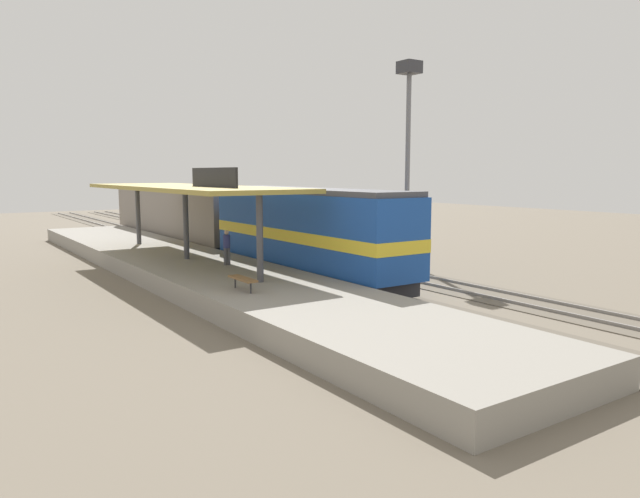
% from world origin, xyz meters
% --- Properties ---
extents(ground_plane, '(120.00, 120.00, 0.00)m').
position_xyz_m(ground_plane, '(2.00, 0.00, 0.00)').
color(ground_plane, '#706656').
extents(track_near, '(3.20, 110.00, 0.16)m').
position_xyz_m(track_near, '(0.00, 0.00, 0.03)').
color(track_near, '#5F5649').
rests_on(track_near, ground).
extents(track_far, '(3.20, 110.00, 0.16)m').
position_xyz_m(track_far, '(4.60, 0.00, 0.03)').
color(track_far, '#5F5649').
rests_on(track_far, ground).
extents(platform, '(6.00, 44.00, 0.90)m').
position_xyz_m(platform, '(-4.60, 0.00, 0.45)').
color(platform, gray).
rests_on(platform, ground).
extents(station_canopy, '(5.20, 18.00, 4.70)m').
position_xyz_m(station_canopy, '(-4.60, -0.09, 4.53)').
color(station_canopy, '#47474C').
rests_on(station_canopy, platform).
extents(platform_bench, '(0.44, 1.70, 0.50)m').
position_xyz_m(platform_bench, '(-6.00, -9.19, 1.34)').
color(platform_bench, '#333338').
rests_on(platform_bench, platform).
extents(locomotive, '(2.93, 14.43, 4.44)m').
position_xyz_m(locomotive, '(0.00, -4.44, 2.41)').
color(locomotive, '#28282D').
rests_on(locomotive, track_near).
extents(passenger_carriage_single, '(2.90, 20.00, 4.24)m').
position_xyz_m(passenger_carriage_single, '(0.00, 13.56, 2.31)').
color(passenger_carriage_single, '#28282D').
rests_on(passenger_carriage_single, track_near).
extents(freight_car, '(2.80, 12.00, 3.54)m').
position_xyz_m(freight_car, '(4.60, 9.29, 1.97)').
color(freight_car, '#28282D').
rests_on(freight_car, track_far).
extents(light_mast, '(1.10, 1.10, 11.70)m').
position_xyz_m(light_mast, '(7.80, -3.24, 8.40)').
color(light_mast, slate).
rests_on(light_mast, ground).
extents(person_waiting, '(0.34, 0.34, 1.71)m').
position_xyz_m(person_waiting, '(-3.75, -3.07, 1.85)').
color(person_waiting, '#4C4C51').
rests_on(person_waiting, platform).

